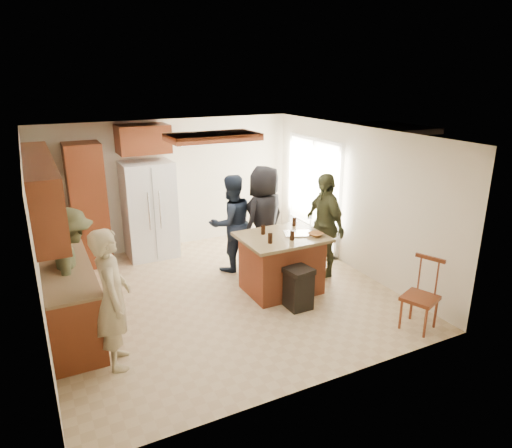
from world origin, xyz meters
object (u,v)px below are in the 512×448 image
person_side_right (324,225)px  spindle_chair (421,297)px  person_counter (73,270)px  kitchen_island (282,263)px  person_front_left (113,299)px  person_behind_left (231,223)px  trash_bin (298,288)px  refrigerator (149,210)px  person_behind_right (264,219)px

person_side_right → spindle_chair: size_ratio=1.79×
person_counter → kitchen_island: size_ratio=1.32×
person_front_left → kitchen_island: 2.84m
person_behind_left → person_front_left: bearing=33.5°
person_side_right → trash_bin: size_ratio=2.82×
kitchen_island → spindle_chair: (1.11, -1.82, -0.02)m
refrigerator → spindle_chair: 4.96m
person_side_right → person_counter: (-3.96, 0.06, -0.05)m
spindle_chair → refrigerator: bearing=121.3°
person_front_left → person_behind_left: person_front_left is taller
person_behind_right → refrigerator: 2.23m
trash_bin → person_counter: bearing=163.0°
person_side_right → kitchen_island: size_ratio=1.39×
person_counter → refrigerator: size_ratio=0.94×
person_counter → refrigerator: refrigerator is taller
kitchen_island → person_side_right: bearing=14.0°
person_front_left → spindle_chair: (3.81, -1.02, -0.40)m
kitchen_island → trash_bin: (-0.06, -0.61, -0.16)m
person_front_left → person_behind_right: size_ratio=0.92×
spindle_chair → person_front_left: bearing=165.0°
trash_bin → spindle_chair: (1.17, -1.21, 0.13)m
person_front_left → person_behind_left: size_ratio=1.01×
spindle_chair → kitchen_island: bearing=121.4°
kitchen_island → spindle_chair: 2.13m
person_behind_right → trash_bin: size_ratio=2.95×
person_behind_right → person_side_right: 1.02m
kitchen_island → refrigerator: bearing=121.2°
refrigerator → spindle_chair: refrigerator is taller
person_behind_right → person_side_right: bearing=119.5°
person_behind_left → person_behind_right: person_behind_right is taller
person_counter → person_behind_right: bearing=-77.6°
person_counter → refrigerator: (1.55, 2.11, 0.06)m
person_behind_left → refrigerator: bearing=-55.1°
person_behind_left → person_behind_right: (0.50, -0.28, 0.08)m
person_front_left → spindle_chair: 3.96m
person_counter → trash_bin: person_counter is taller
person_front_left → kitchen_island: (2.70, 0.80, -0.38)m
person_counter → kitchen_island: person_counter is taller
person_behind_right → person_front_left: bearing=6.8°
person_side_right → trash_bin: bearing=-47.4°
kitchen_island → person_behind_left: bearing=107.5°
kitchen_island → trash_bin: bearing=-95.5°
person_behind_left → refrigerator: size_ratio=0.95×
trash_bin → person_behind_left: bearing=99.7°
trash_bin → kitchen_island: bearing=84.5°
person_side_right → kitchen_island: bearing=-73.2°
refrigerator → spindle_chair: bearing=-58.7°
person_behind_left → kitchen_island: person_behind_left is taller
refrigerator → person_behind_left: bearing=-49.1°
person_behind_left → trash_bin: bearing=93.8°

